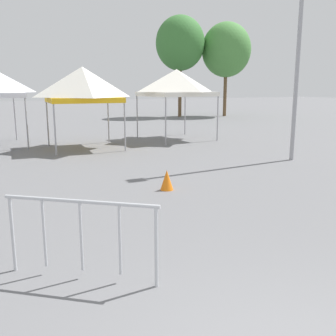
% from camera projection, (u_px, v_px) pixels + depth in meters
% --- Properties ---
extents(canopy_tent_far_right, '(2.93, 2.93, 3.23)m').
position_uv_depth(canopy_tent_far_right, '(83.00, 85.00, 15.31)').
color(canopy_tent_far_right, '#9E9EA3').
rests_on(canopy_tent_far_right, ground).
extents(canopy_tent_center, '(3.09, 3.09, 3.24)m').
position_uv_depth(canopy_tent_center, '(176.00, 83.00, 17.96)').
color(canopy_tent_center, '#9E9EA3').
rests_on(canopy_tent_center, ground).
extents(light_pole_opposite_side, '(0.36, 0.36, 8.23)m').
position_uv_depth(light_pole_opposite_side, '(301.00, 16.00, 12.36)').
color(light_pole_opposite_side, '#9E9EA3').
rests_on(light_pole_opposite_side, ground).
extents(tree_behind_tents_center, '(3.93, 3.93, 8.03)m').
position_uv_depth(tree_behind_tents_center, '(180.00, 43.00, 31.14)').
color(tree_behind_tents_center, brown).
rests_on(tree_behind_tents_center, ground).
extents(tree_behind_tents_left, '(4.02, 4.02, 7.63)m').
position_uv_depth(tree_behind_tents_left, '(226.00, 50.00, 31.92)').
color(tree_behind_tents_left, brown).
rests_on(tree_behind_tents_left, ground).
extents(crowd_barrier_by_lift, '(1.66, 1.36, 1.08)m').
position_uv_depth(crowd_barrier_by_lift, '(81.00, 224.00, 4.95)').
color(crowd_barrier_by_lift, '#B7BABF').
rests_on(crowd_barrier_by_lift, ground).
extents(traffic_cone_near_barrier, '(0.32, 0.32, 0.49)m').
position_uv_depth(traffic_cone_near_barrier, '(167.00, 180.00, 9.41)').
color(traffic_cone_near_barrier, orange).
rests_on(traffic_cone_near_barrier, ground).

